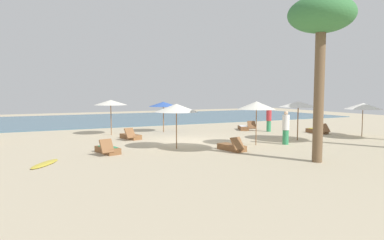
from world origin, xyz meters
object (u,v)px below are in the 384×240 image
at_px(person_1, 286,128).
at_px(lounger_0, 108,150).
at_px(palm_2, 321,21).
at_px(umbrella_0, 176,108).
at_px(umbrella_4, 111,102).
at_px(umbrella_1, 363,106).
at_px(lounger_2, 131,136).
at_px(lounger_1, 244,128).
at_px(person_0, 269,119).
at_px(lounger_4, 318,131).
at_px(umbrella_3, 163,104).
at_px(umbrella_6, 298,104).
at_px(lounger_3, 232,147).
at_px(umbrella_2, 256,105).
at_px(surfboard, 45,164).

bearing_deg(person_1, lounger_0, 171.20).
distance_m(person_1, palm_2, 6.58).
height_order(umbrella_0, umbrella_4, umbrella_4).
xyz_separation_m(umbrella_1, lounger_2, (-13.54, 5.14, -1.75)).
xyz_separation_m(lounger_1, person_0, (1.03, -1.56, 0.71)).
relative_size(lounger_2, lounger_4, 1.05).
height_order(umbrella_3, umbrella_6, umbrella_6).
bearing_deg(person_1, lounger_3, -173.58).
bearing_deg(umbrella_2, lounger_0, 173.01).
xyz_separation_m(lounger_4, surfboard, (-17.22, -2.88, -0.14)).
bearing_deg(person_0, umbrella_3, 157.16).
relative_size(umbrella_6, palm_2, 0.35).
distance_m(umbrella_1, lounger_2, 14.59).
bearing_deg(umbrella_1, umbrella_6, 174.42).
height_order(lounger_0, lounger_2, lounger_0).
bearing_deg(person_1, umbrella_6, 29.16).
bearing_deg(lounger_3, lounger_4, 20.38).
xyz_separation_m(lounger_1, person_1, (-1.90, -6.74, 0.73)).
height_order(umbrella_0, surfboard, umbrella_0).
distance_m(umbrella_1, person_0, 6.03).
height_order(lounger_0, lounger_4, lounger_0).
relative_size(lounger_4, palm_2, 0.26).
distance_m(umbrella_4, umbrella_6, 11.70).
xyz_separation_m(lounger_1, lounger_2, (-8.87, -1.13, -0.01)).
height_order(umbrella_3, person_1, umbrella_3).
xyz_separation_m(umbrella_1, umbrella_4, (-14.14, 7.61, 0.20)).
bearing_deg(umbrella_2, person_1, -17.29).
xyz_separation_m(umbrella_2, palm_2, (-0.39, -4.67, 3.49)).
bearing_deg(lounger_4, umbrella_6, -151.40).
distance_m(umbrella_1, umbrella_6, 4.89).
bearing_deg(umbrella_1, umbrella_3, 144.15).
bearing_deg(lounger_1, person_0, -56.56).
bearing_deg(palm_2, lounger_2, 117.02).
bearing_deg(umbrella_1, lounger_4, 118.12).
bearing_deg(surfboard, umbrella_4, 61.53).
height_order(umbrella_2, umbrella_3, umbrella_2).
height_order(umbrella_6, person_1, umbrella_6).
height_order(umbrella_1, surfboard, umbrella_1).
bearing_deg(lounger_2, surfboard, -131.67).
bearing_deg(palm_2, lounger_4, 44.31).
height_order(lounger_2, lounger_3, lounger_2).
bearing_deg(umbrella_4, umbrella_0, -75.92).
bearing_deg(umbrella_0, lounger_1, 35.41).
bearing_deg(palm_2, umbrella_0, 125.63).
bearing_deg(palm_2, surfboard, 157.15).
bearing_deg(lounger_1, umbrella_0, -144.59).
height_order(lounger_2, palm_2, palm_2).
height_order(umbrella_4, surfboard, umbrella_4).
relative_size(umbrella_1, lounger_3, 1.28).
bearing_deg(person_1, umbrella_2, 162.71).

